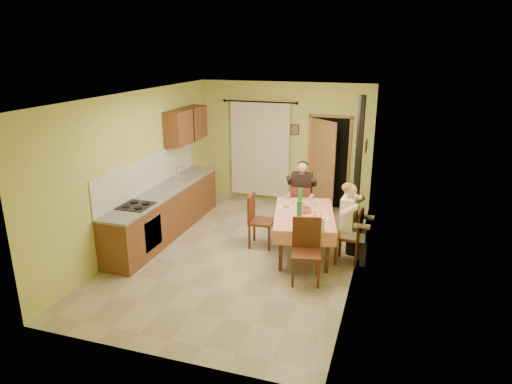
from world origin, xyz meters
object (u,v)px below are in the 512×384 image
(dining_table, at_px, (304,233))
(chair_right, at_px, (349,247))
(man_far, at_px, (302,188))
(chair_near, at_px, (306,264))
(chair_left, at_px, (261,231))
(man_right, at_px, (350,214))
(chair_far, at_px, (301,217))
(stove_flue, at_px, (356,199))

(dining_table, distance_m, chair_right, 0.84)
(chair_right, bearing_deg, man_far, 47.54)
(dining_table, relative_size, chair_near, 1.87)
(chair_right, relative_size, man_far, 0.69)
(chair_left, xyz_separation_m, man_right, (1.62, -0.20, 0.59))
(chair_right, xyz_separation_m, chair_left, (-1.64, 0.20, 0.00))
(man_right, bearing_deg, dining_table, 84.83)
(chair_far, xyz_separation_m, chair_near, (0.53, -2.02, 0.00))
(chair_right, relative_size, stove_flue, 0.34)
(chair_right, height_order, chair_left, chair_left)
(chair_far, bearing_deg, stove_flue, -39.78)
(dining_table, xyz_separation_m, man_far, (-0.28, 1.03, 0.50))
(dining_table, relative_size, chair_right, 1.98)
(chair_near, xyz_separation_m, chair_right, (0.57, 0.87, -0.00))
(chair_far, relative_size, chair_near, 0.93)
(dining_table, xyz_separation_m, man_right, (0.81, -0.14, 0.50))
(chair_far, bearing_deg, dining_table, -79.82)
(chair_near, relative_size, man_far, 0.73)
(chair_near, bearing_deg, man_right, -134.81)
(chair_right, distance_m, man_right, 0.59)
(chair_near, distance_m, chair_right, 1.04)
(chair_left, distance_m, man_far, 1.26)
(dining_table, xyz_separation_m, stove_flue, (0.85, 0.24, 0.64))
(man_right, height_order, stove_flue, stove_flue)
(chair_far, xyz_separation_m, man_right, (1.08, -1.16, 0.59))
(stove_flue, bearing_deg, chair_right, -93.99)
(chair_near, bearing_deg, dining_table, -88.15)
(dining_table, height_order, chair_near, chair_near)
(man_right, bearing_deg, stove_flue, -1.61)
(chair_near, xyz_separation_m, chair_left, (-1.07, 1.06, -0.00))
(chair_right, bearing_deg, dining_table, 84.91)
(chair_far, relative_size, chair_right, 0.99)
(dining_table, height_order, chair_left, chair_left)
(chair_left, bearing_deg, chair_far, 146.83)
(stove_flue, bearing_deg, chair_near, -115.51)
(man_far, relative_size, man_right, 1.00)
(chair_left, distance_m, man_right, 1.74)
(chair_far, relative_size, chair_left, 0.96)
(dining_table, relative_size, man_right, 1.36)
(chair_far, distance_m, chair_left, 1.10)
(man_far, xyz_separation_m, man_right, (1.08, -1.17, 0.00))
(chair_right, height_order, man_far, man_far)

